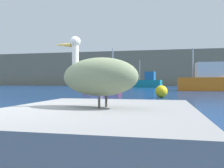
% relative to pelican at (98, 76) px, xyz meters
% --- Properties ---
extents(ground_plane, '(260.00, 260.00, 0.00)m').
position_rel_pelican_xyz_m(ground_plane, '(-1.23, -0.06, -1.00)').
color(ground_plane, navy).
extents(hillside_backdrop, '(140.00, 12.00, 9.17)m').
position_rel_pelican_xyz_m(hillside_backdrop, '(-1.23, 65.34, 3.58)').
color(hillside_backdrop, '#7F755B').
rests_on(hillside_backdrop, ground).
extents(pier_dock, '(2.41, 3.14, 0.60)m').
position_rel_pelican_xyz_m(pier_dock, '(0.01, -0.00, -0.70)').
color(pier_dock, gray).
rests_on(pier_dock, ground).
extents(pelican, '(1.33, 0.78, 0.95)m').
position_rel_pelican_xyz_m(pelican, '(0.00, 0.00, 0.00)').
color(pelican, gray).
rests_on(pelican, pier_dock).
extents(fishing_boat_red, '(4.63, 1.81, 4.91)m').
position_rel_pelican_xyz_m(fishing_boat_red, '(-6.48, 24.37, -0.10)').
color(fishing_boat_red, red).
rests_on(fishing_boat_red, ground).
extents(fishing_boat_orange, '(7.85, 2.38, 4.67)m').
position_rel_pelican_xyz_m(fishing_boat_orange, '(6.04, 24.58, 0.09)').
color(fishing_boat_orange, orange).
rests_on(fishing_boat_orange, ground).
extents(fishing_boat_teal, '(5.18, 2.70, 4.98)m').
position_rel_pelican_xyz_m(fishing_boat_teal, '(-2.00, 40.42, -0.01)').
color(fishing_boat_teal, teal).
rests_on(fishing_boat_teal, ground).
extents(mooring_buoy, '(0.74, 0.74, 0.74)m').
position_rel_pelican_xyz_m(mooring_buoy, '(0.66, 11.78, -0.63)').
color(mooring_buoy, yellow).
rests_on(mooring_buoy, ground).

